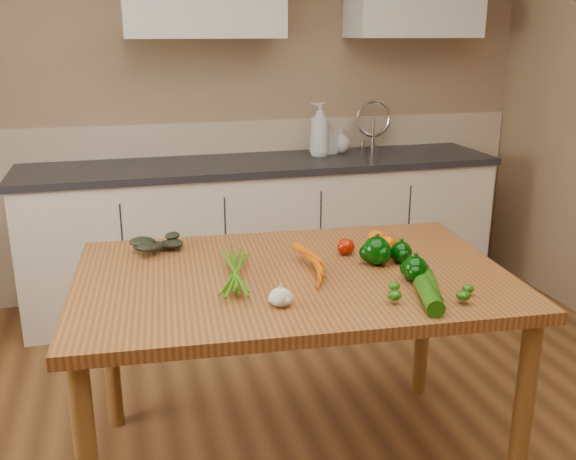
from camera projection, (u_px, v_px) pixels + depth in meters
The scene contains 17 objects.
room at pixel (348, 176), 1.82m from camera, with size 4.04×5.04×2.64m.
counter_run at pixel (264, 231), 3.97m from camera, with size 2.84×0.64×1.14m.
table at pixel (293, 296), 2.31m from camera, with size 1.59×1.09×0.82m.
soap_bottle_a at pixel (320, 129), 3.93m from camera, with size 0.13×0.13×0.33m, color silver.
soap_bottle_b at pixel (328, 138), 4.01m from camera, with size 0.09×0.09×0.19m, color silver.
soap_bottle_c at pixel (340, 140), 4.06m from camera, with size 0.13×0.13×0.16m, color silver.
carrot_bunch at pixel (290, 265), 2.25m from camera, with size 0.28×0.22×0.08m, color #CF5B04, non-canonical shape.
leafy_greens at pixel (155, 238), 2.49m from camera, with size 0.22×0.20×0.11m, color black, non-canonical shape.
garlic_bulb at pixel (281, 297), 2.00m from camera, with size 0.07×0.07×0.06m, color silver.
pepper_a at pixel (376, 251), 2.36m from camera, with size 0.10×0.10×0.10m, color black.
pepper_b at pixel (401, 252), 2.37m from camera, with size 0.08×0.08×0.08m, color black.
pepper_c at pixel (415, 269), 2.20m from camera, with size 0.09×0.09×0.09m, color black.
tomato_a at pixel (346, 247), 2.46m from camera, with size 0.07×0.07×0.06m, color #8F1302.
tomato_b at pixel (376, 238), 2.56m from camera, with size 0.07×0.07×0.07m, color #D15B05.
tomato_c at pixel (388, 243), 2.51m from camera, with size 0.07×0.07×0.06m, color #D15B05.
zucchini_a at pixel (431, 287), 2.09m from camera, with size 0.05×0.05×0.24m, color #164907.
zucchini_b at pixel (429, 295), 2.02m from camera, with size 0.06×0.06×0.22m, color #164907.
Camera 1 is at (-0.63, -1.50, 1.64)m, focal length 40.00 mm.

